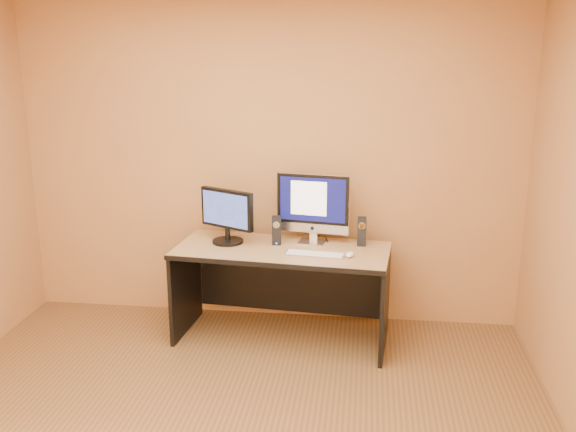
{
  "coord_description": "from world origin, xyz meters",
  "views": [
    {
      "loc": [
        0.77,
        -2.95,
        2.22
      ],
      "look_at": [
        0.23,
        1.43,
        1.01
      ],
      "focal_mm": 40.0,
      "sensor_mm": 36.0,
      "label": 1
    }
  ],
  "objects": [
    {
      "name": "imac",
      "position": [
        0.38,
        1.71,
        1.0
      ],
      "size": [
        0.59,
        0.29,
        0.54
      ],
      "primitive_type": null,
      "rotation": [
        0.0,
        0.0,
        -0.14
      ],
      "color": "#B3B4B8",
      "rests_on": "desk"
    },
    {
      "name": "second_monitor",
      "position": [
        -0.26,
        1.63,
        0.94
      ],
      "size": [
        0.53,
        0.42,
        0.41
      ],
      "primitive_type": null,
      "rotation": [
        0.0,
        0.0,
        -0.46
      ],
      "color": "black",
      "rests_on": "desk"
    },
    {
      "name": "speaker_right",
      "position": [
        0.75,
        1.69,
        0.84
      ],
      "size": [
        0.07,
        0.07,
        0.22
      ],
      "primitive_type": null,
      "rotation": [
        0.0,
        0.0,
        0.0
      ],
      "color": "black",
      "rests_on": "desk"
    },
    {
      "name": "keyboard",
      "position": [
        0.42,
        1.41,
        0.74
      ],
      "size": [
        0.43,
        0.16,
        0.02
      ],
      "primitive_type": "cube",
      "rotation": [
        0.0,
        0.0,
        -0.11
      ],
      "color": "#B8B8BC",
      "rests_on": "desk"
    },
    {
      "name": "mouse",
      "position": [
        0.67,
        1.41,
        0.75
      ],
      "size": [
        0.08,
        0.11,
        0.04
      ],
      "primitive_type": "ellipsoid",
      "rotation": [
        0.0,
        0.0,
        -0.27
      ],
      "color": "white",
      "rests_on": "desk"
    },
    {
      "name": "cable_a",
      "position": [
        0.48,
        1.83,
        0.73
      ],
      "size": [
        0.05,
        0.21,
        0.01
      ],
      "primitive_type": "cylinder",
      "rotation": [
        1.57,
        0.0,
        0.19
      ],
      "color": "black",
      "rests_on": "desk"
    },
    {
      "name": "walls",
      "position": [
        0.0,
        0.0,
        1.3
      ],
      "size": [
        4.0,
        4.0,
        2.6
      ],
      "primitive_type": null,
      "color": "#A17441",
      "rests_on": "ground"
    },
    {
      "name": "speaker_left",
      "position": [
        0.11,
        1.64,
        0.84
      ],
      "size": [
        0.07,
        0.08,
        0.22
      ],
      "primitive_type": null,
      "rotation": [
        0.0,
        0.0,
        0.1
      ],
      "color": "black",
      "rests_on": "desk"
    },
    {
      "name": "desk",
      "position": [
        0.17,
        1.53,
        0.37
      ],
      "size": [
        1.63,
        0.83,
        0.73
      ],
      "primitive_type": null,
      "rotation": [
        0.0,
        0.0,
        -0.09
      ],
      "color": "tan",
      "rests_on": "ground"
    },
    {
      "name": "cable_b",
      "position": [
        0.39,
        1.8,
        0.73
      ],
      "size": [
        0.06,
        0.17,
        0.01
      ],
      "primitive_type": "cylinder",
      "rotation": [
        1.57,
        0.0,
        -0.32
      ],
      "color": "black",
      "rests_on": "desk"
    }
  ]
}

